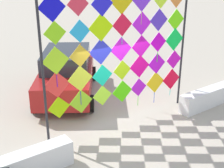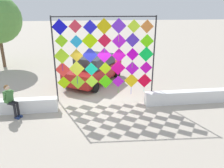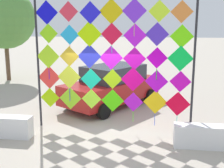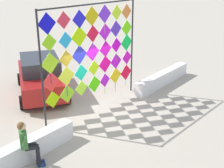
% 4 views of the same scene
% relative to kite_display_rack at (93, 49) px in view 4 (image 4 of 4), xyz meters
% --- Properties ---
extents(ground, '(120.00, 120.00, 0.00)m').
position_rel_kite_display_rack_xyz_m(ground, '(-0.22, -0.60, -2.48)').
color(ground, '#ADA393').
extents(plaza_ledge_left, '(4.38, 0.44, 0.65)m').
position_rel_kite_display_rack_xyz_m(plaza_ledge_left, '(-4.53, -0.93, -2.15)').
color(plaza_ledge_left, white).
rests_on(plaza_ledge_left, ground).
extents(plaza_ledge_right, '(4.38, 0.44, 0.65)m').
position_rel_kite_display_rack_xyz_m(plaza_ledge_right, '(4.09, -0.93, -2.15)').
color(plaza_ledge_right, white).
rests_on(plaza_ledge_right, ground).
extents(kite_display_rack, '(4.97, 0.37, 4.25)m').
position_rel_kite_display_rack_xyz_m(kite_display_rack, '(0.00, 0.00, 0.00)').
color(kite_display_rack, '#232328').
rests_on(kite_display_rack, ground).
extents(seated_vendor, '(0.72, 0.65, 1.49)m').
position_rel_kite_display_rack_xyz_m(seated_vendor, '(-4.27, -1.32, -1.60)').
color(seated_vendor, black).
rests_on(seated_vendor, ground).
extents(parked_car, '(3.97, 4.67, 1.69)m').
position_rel_kite_display_rack_xyz_m(parked_car, '(-0.39, 2.91, -1.62)').
color(parked_car, maroon).
rests_on(parked_car, ground).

